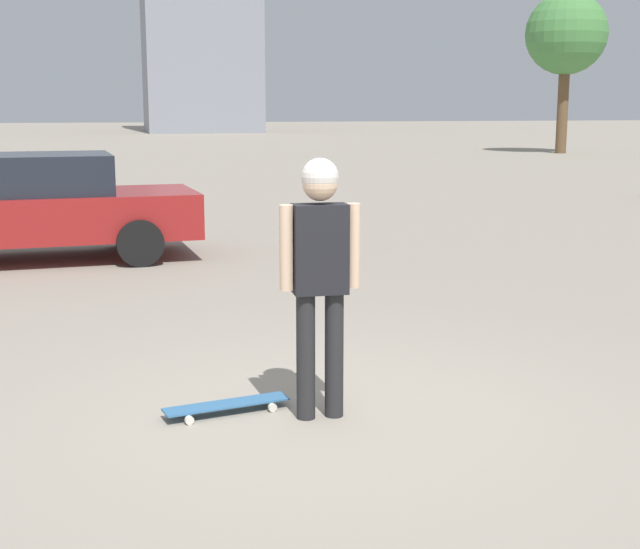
% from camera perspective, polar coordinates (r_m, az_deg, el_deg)
% --- Properties ---
extents(ground_plane, '(220.00, 220.00, 0.00)m').
position_cam_1_polar(ground_plane, '(6.26, 0.00, -9.09)').
color(ground_plane, gray).
extents(person, '(0.25, 0.55, 1.79)m').
position_cam_1_polar(person, '(5.98, 0.00, 0.95)').
color(person, '#262628').
rests_on(person, ground_plane).
extents(skateboard, '(0.37, 0.91, 0.07)m').
position_cam_1_polar(skateboard, '(6.34, -6.00, -8.31)').
color(skateboard, '#336693').
rests_on(skateboard, ground_plane).
extents(car_parked_near, '(2.27, 4.75, 1.47)m').
position_cam_1_polar(car_parked_near, '(12.92, -18.19, 4.15)').
color(car_parked_near, maroon).
rests_on(car_parked_near, ground_plane).
extents(tree_distant, '(3.58, 3.58, 7.02)m').
position_cam_1_polar(tree_distant, '(41.98, 15.49, 14.56)').
color(tree_distant, brown).
rests_on(tree_distant, ground_plane).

